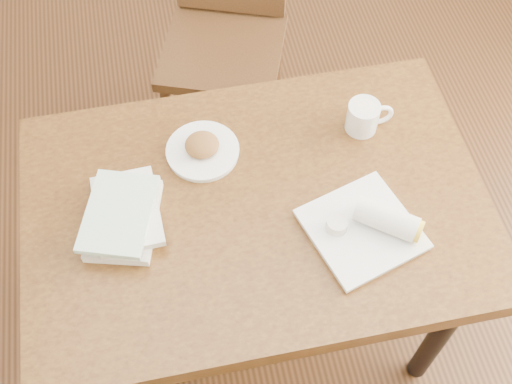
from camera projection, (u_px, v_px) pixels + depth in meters
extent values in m
cube|color=#472814|center=(256.00, 315.00, 2.27)|extent=(4.00, 5.00, 0.01)
cube|color=brown|center=(256.00, 209.00, 1.66)|extent=(1.18, 0.80, 0.06)
cylinder|color=black|center=(441.00, 332.00, 1.87)|extent=(0.06, 0.06, 0.69)
cylinder|color=black|center=(90.00, 217.00, 2.08)|extent=(0.06, 0.06, 0.69)
cylinder|color=black|center=(380.00, 168.00, 2.18)|extent=(0.06, 0.06, 0.69)
cylinder|color=#432913|center=(277.00, 68.00, 2.59)|extent=(0.04, 0.04, 0.45)
cylinder|color=#432913|center=(190.00, 59.00, 2.62)|extent=(0.04, 0.04, 0.45)
cylinder|color=#432913|center=(264.00, 138.00, 2.40)|extent=(0.04, 0.04, 0.45)
cylinder|color=#432913|center=(170.00, 127.00, 2.43)|extent=(0.04, 0.04, 0.45)
cube|color=#432913|center=(223.00, 51.00, 2.31)|extent=(0.54, 0.54, 0.04)
cylinder|color=white|center=(203.00, 152.00, 1.71)|extent=(0.19, 0.19, 0.01)
cylinder|color=white|center=(203.00, 150.00, 1.70)|extent=(0.20, 0.20, 0.01)
ellipsoid|color=#B27538|center=(202.00, 145.00, 1.68)|extent=(0.11, 0.10, 0.05)
cylinder|color=white|center=(363.00, 117.00, 1.73)|extent=(0.09, 0.09, 0.09)
torus|color=white|center=(381.00, 115.00, 1.73)|extent=(0.07, 0.02, 0.07)
cylinder|color=tan|center=(365.00, 107.00, 1.69)|extent=(0.08, 0.08, 0.01)
cylinder|color=#F2E5CC|center=(365.00, 107.00, 1.69)|extent=(0.05, 0.05, 0.00)
cube|color=white|center=(362.00, 230.00, 1.58)|extent=(0.30, 0.30, 0.01)
cube|color=white|center=(362.00, 228.00, 1.57)|extent=(0.31, 0.31, 0.01)
cylinder|color=white|center=(386.00, 219.00, 1.55)|extent=(0.16, 0.14, 0.06)
cylinder|color=yellow|center=(417.00, 231.00, 1.53)|extent=(0.05, 0.06, 0.05)
cylinder|color=silver|center=(337.00, 224.00, 1.56)|extent=(0.05, 0.05, 0.03)
cylinder|color=red|center=(337.00, 222.00, 1.55)|extent=(0.05, 0.05, 0.01)
cube|color=white|center=(124.00, 220.00, 1.59)|extent=(0.22, 0.27, 0.02)
cube|color=silver|center=(127.00, 211.00, 1.58)|extent=(0.17, 0.23, 0.02)
cube|color=#84C6A0|center=(119.00, 213.00, 1.55)|extent=(0.22, 0.27, 0.02)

